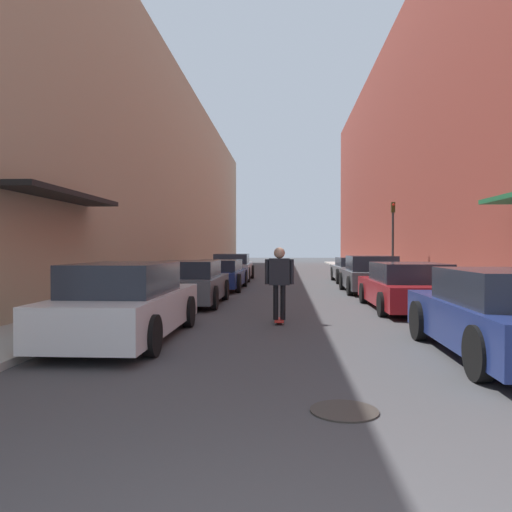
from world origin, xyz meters
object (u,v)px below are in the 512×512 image
parked_car_right_2 (370,275)px  parked_car_right_0 (502,315)px  manhole_cover (344,411)px  parked_car_left_1 (190,283)px  parked_car_right_3 (355,270)px  traffic_light (393,233)px  parked_car_left_2 (219,275)px  parked_car_left_3 (232,267)px  parked_car_right_1 (407,287)px  skateboarder (279,277)px  parked_car_left_0 (127,303)px

parked_car_right_2 → parked_car_right_0: bearing=-89.4°
parked_car_right_2 → manhole_cover: parked_car_right_2 is taller
parked_car_left_1 → manhole_cover: parked_car_left_1 is taller
manhole_cover → parked_car_right_3: bearing=81.8°
traffic_light → parked_car_left_2: bearing=-162.7°
manhole_cover → parked_car_right_0: bearing=44.4°
traffic_light → parked_car_left_1: bearing=-134.5°
parked_car_left_3 → parked_car_right_1: parked_car_left_3 is taller
parked_car_right_3 → parked_car_left_3: bearing=169.6°
parked_car_left_3 → skateboarder: 14.68m
parked_car_right_1 → parked_car_left_1: bearing=171.9°
parked_car_right_0 → manhole_cover: parked_car_right_0 is taller
parked_car_right_1 → manhole_cover: bearing=-107.3°
traffic_light → parked_car_right_0: bearing=-95.6°
parked_car_right_0 → parked_car_right_2: 11.04m
manhole_cover → parked_car_left_0: bearing=132.7°
parked_car_left_2 → skateboarder: skateboarder is taller
parked_car_right_1 → parked_car_right_2: bearing=91.3°
parked_car_right_1 → skateboarder: bearing=-143.0°
parked_car_right_1 → parked_car_right_3: (0.10, 10.77, -0.01)m
parked_car_left_1 → parked_car_right_3: size_ratio=0.95×
parked_car_left_1 → parked_car_right_3: 11.67m
parked_car_left_1 → skateboarder: bearing=-51.9°
manhole_cover → parked_car_left_3: bearing=99.3°
parked_car_left_0 → parked_car_right_3: (6.24, 15.52, -0.07)m
parked_car_right_0 → traffic_light: (1.42, 14.42, 1.65)m
parked_car_right_2 → parked_car_left_1: bearing=-144.5°
parked_car_right_0 → parked_car_right_1: parked_car_right_0 is taller
parked_car_left_0 → parked_car_right_0: parked_car_left_0 is taller
parked_car_right_1 → traffic_light: traffic_light is taller
parked_car_left_1 → traffic_light: traffic_light is taller
parked_car_left_3 → traffic_light: traffic_light is taller
parked_car_left_0 → skateboarder: size_ratio=2.77×
parked_car_left_0 → parked_car_left_2: bearing=88.9°
parked_car_right_0 → manhole_cover: (-2.66, -2.60, -0.65)m
parked_car_right_3 → parked_car_right_0: bearing=-90.4°
parked_car_left_2 → traffic_light: (7.34, 2.28, 1.71)m
parked_car_right_3 → manhole_cover: bearing=-98.2°
parked_car_left_0 → parked_car_right_1: 7.76m
parked_car_left_1 → parked_car_left_2: bearing=88.3°
parked_car_left_0 → parked_car_left_1: size_ratio=1.15×
parked_car_left_0 → traffic_light: bearing=60.3°
parked_car_right_2 → parked_car_left_0: bearing=-121.4°
parked_car_left_1 → parked_car_left_3: size_ratio=0.84×
parked_car_right_1 → skateboarder: size_ratio=2.84×
parked_car_right_2 → manhole_cover: 13.89m
parked_car_right_3 → parked_car_left_0: bearing=-111.9°
parked_car_right_1 → traffic_light: size_ratio=1.35×
parked_car_left_3 → skateboarder: skateboarder is taller
skateboarder → traffic_light: bearing=66.5°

